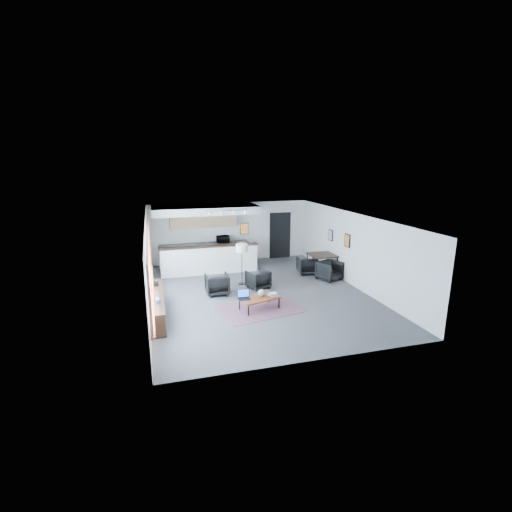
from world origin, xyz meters
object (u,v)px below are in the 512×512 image
object	(u,v)px
floor_lamp	(242,249)
dining_chair_far	(307,266)
dining_chair_near	(330,271)
coffee_table	(259,298)
armchair_left	(217,283)
book_stack	(273,294)
laptop	(244,296)
microwave	(223,238)
armchair_right	(258,279)
dining_table	(322,256)
ceramic_pot	(262,293)

from	to	relation	value
floor_lamp	dining_chair_far	bearing A→B (deg)	11.79
floor_lamp	dining_chair_near	bearing A→B (deg)	-7.16
coffee_table	armchair_left	bearing A→B (deg)	105.16
book_stack	dining_chair_far	world-z (taller)	dining_chair_far
coffee_table	laptop	size ratio (longest dim) A/B	3.39
coffee_table	armchair_left	world-z (taller)	armchair_left
book_stack	microwave	size ratio (longest dim) A/B	0.58
armchair_right	floor_lamp	bearing A→B (deg)	-72.47
laptop	dining_table	distance (m)	4.67
ceramic_pot	laptop	bearing A→B (deg)	179.60
dining_chair_far	armchair_left	bearing A→B (deg)	27.67
armchair_left	dining_chair_near	distance (m)	4.36
laptop	book_stack	world-z (taller)	laptop
ceramic_pot	floor_lamp	bearing A→B (deg)	90.62
book_stack	armchair_left	xyz separation A→B (m)	(-1.45, 1.58, -0.04)
coffee_table	microwave	xyz separation A→B (m)	(-0.04, 5.46, 0.76)
dining_table	dining_chair_near	xyz separation A→B (m)	(-0.00, -0.69, -0.42)
coffee_table	dining_chair_near	distance (m)	3.92
ceramic_pot	dining_chair_far	size ratio (longest dim) A/B	0.37
coffee_table	dining_chair_near	size ratio (longest dim) A/B	1.94
dining_chair_far	armchair_right	bearing A→B (deg)	34.16
armchair_left	floor_lamp	bearing A→B (deg)	-142.58
coffee_table	ceramic_pot	world-z (taller)	ceramic_pot
armchair_left	floor_lamp	xyz separation A→B (m)	(1.05, 0.81, 0.92)
floor_lamp	microwave	xyz separation A→B (m)	(-0.11, 3.01, -0.19)
coffee_table	armchair_left	xyz separation A→B (m)	(-0.99, 1.64, 0.03)
ceramic_pot	book_stack	xyz separation A→B (m)	(0.37, 0.01, -0.08)
book_stack	dining_table	bearing A→B (deg)	42.67
book_stack	floor_lamp	distance (m)	2.58
armchair_right	dining_chair_near	world-z (taller)	armchair_right
armchair_right	dining_chair_far	world-z (taller)	armchair_right
dining_chair_far	dining_chair_near	bearing A→B (deg)	123.86
laptop	dining_table	xyz separation A→B (m)	(3.82, 2.68, 0.29)
microwave	floor_lamp	bearing A→B (deg)	-90.36
floor_lamp	dining_chair_far	distance (m)	3.02
armchair_left	dining_table	world-z (taller)	dining_table
armchair_right	microwave	bearing A→B (deg)	-100.38
coffee_table	floor_lamp	xyz separation A→B (m)	(0.06, 2.45, 0.95)
ceramic_pot	microwave	xyz separation A→B (m)	(-0.13, 5.42, 0.61)
armchair_left	dining_table	size ratio (longest dim) A/B	0.78
laptop	armchair_right	world-z (taller)	armchair_right
coffee_table	armchair_right	xyz separation A→B (m)	(0.50, 1.86, 0.00)
dining_table	dining_chair_far	distance (m)	0.73
armchair_right	dining_chair_near	distance (m)	2.86
microwave	armchair_right	bearing A→B (deg)	-83.81
laptop	book_stack	size ratio (longest dim) A/B	1.25
dining_chair_near	ceramic_pot	bearing A→B (deg)	-170.25
book_stack	microwave	bearing A→B (deg)	95.32
laptop	armchair_right	xyz separation A→B (m)	(0.97, 1.81, -0.10)
dining_chair_near	dining_chair_far	world-z (taller)	dining_chair_near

